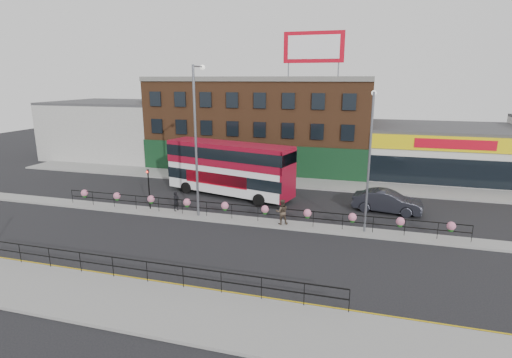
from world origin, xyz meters
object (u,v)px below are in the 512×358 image
(double_decker_bus, at_px, (229,164))
(car, at_px, (387,201))
(pedestrian_a, at_px, (176,201))
(lamp_column_west, at_px, (197,128))
(pedestrian_b, at_px, (282,212))
(lamp_column_east, at_px, (370,151))

(double_decker_bus, distance_m, car, 13.53)
(pedestrian_a, height_order, lamp_column_west, lamp_column_west)
(double_decker_bus, distance_m, pedestrian_b, 8.82)
(pedestrian_a, distance_m, lamp_column_west, 6.13)
(double_decker_bus, relative_size, car, 2.22)
(lamp_column_west, xyz_separation_m, lamp_column_east, (12.14, -0.01, -1.02))
(double_decker_bus, xyz_separation_m, lamp_column_east, (11.76, -5.73, 2.73))
(car, bearing_deg, lamp_column_east, 169.92)
(pedestrian_a, bearing_deg, double_decker_bus, -7.58)
(lamp_column_east, bearing_deg, car, 71.91)
(car, relative_size, pedestrian_b, 2.99)
(lamp_column_east, bearing_deg, pedestrian_b, -176.17)
(lamp_column_east, bearing_deg, pedestrian_a, 179.02)
(car, xyz_separation_m, pedestrian_a, (-15.82, -4.63, 0.05))
(pedestrian_a, height_order, lamp_column_east, lamp_column_east)
(double_decker_bus, bearing_deg, pedestrian_a, -114.26)
(double_decker_bus, distance_m, pedestrian_a, 6.34)
(pedestrian_a, bearing_deg, lamp_column_east, -74.30)
(pedestrian_a, distance_m, lamp_column_east, 15.00)
(pedestrian_b, bearing_deg, lamp_column_east, 165.50)
(car, height_order, pedestrian_a, car)
(double_decker_bus, height_order, lamp_column_west, lamp_column_west)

